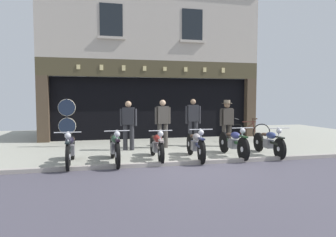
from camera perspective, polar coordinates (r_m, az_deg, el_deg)
name	(u,v)px	position (r m, az deg, el deg)	size (l,w,h in m)	color
ground	(203,176)	(6.82, 6.69, -11.02)	(21.29, 22.00, 0.18)	#9E9E8F
shop_facade	(148,98)	(14.36, -3.92, 3.99)	(9.59, 4.42, 6.54)	black
motorcycle_far_left	(70,148)	(8.08, -18.28, -5.45)	(0.62, 2.06, 0.93)	black
motorcycle_left	(115,147)	(8.02, -10.21, -5.34)	(0.62, 2.07, 0.94)	black
motorcycle_center_left	(157,145)	(8.28, -2.19, -5.16)	(0.62, 1.96, 0.90)	black
motorcycle_center	(196,144)	(8.42, 5.32, -4.93)	(0.62, 2.01, 0.92)	black
motorcycle_center_right	(233,142)	(8.93, 12.44, -4.47)	(0.62, 2.03, 0.92)	black
motorcycle_right	(269,142)	(9.43, 18.83, -4.26)	(0.62, 1.95, 0.90)	black
salesman_left	(128,123)	(9.87, -7.62, -0.86)	(0.55, 0.30, 1.63)	#2D2D33
shopkeeper_center	(163,121)	(10.25, -1.03, -0.53)	(0.56, 0.26, 1.67)	#47423D
salesman_right	(193,120)	(10.74, 4.84, -0.28)	(0.56, 0.27, 1.69)	#2D2D33
assistant_far_right	(227,121)	(10.80, 11.25, -0.38)	(0.56, 0.36, 1.66)	#38332D
tyre_sign_pole	(67,118)	(11.04, -18.87, 0.17)	(0.60, 0.06, 1.71)	#232328
advert_board_near	(199,101)	(13.29, 5.90, 3.45)	(0.70, 0.03, 0.90)	silver
advert_board_far	(220,101)	(13.66, 10.07, 3.28)	(0.78, 0.03, 1.03)	silver
leaning_bicycle	(249,132)	(12.33, 15.36, -2.48)	(1.74, 0.50, 0.95)	black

